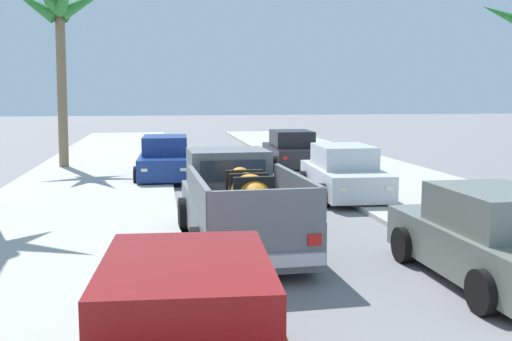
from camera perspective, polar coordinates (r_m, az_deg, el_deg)
sidewalk_left at (r=15.84m, az=-17.28°, el=-3.70°), size 5.29×60.00×0.12m
sidewalk_right at (r=17.51m, az=17.08°, el=-2.66°), size 5.29×60.00×0.12m
curb_left at (r=15.72m, az=-12.77°, el=-3.67°), size 0.16×60.00×0.10m
curb_right at (r=16.99m, az=13.30°, el=-2.86°), size 0.16×60.00×0.10m
pickup_truck at (r=11.82m, az=-1.67°, el=-3.36°), size 2.34×5.27×1.80m
car_left_near at (r=24.22m, az=3.41°, el=1.93°), size 2.11×4.30×1.54m
car_right_near at (r=17.40m, az=8.48°, el=-0.29°), size 2.17×4.32×1.54m
car_left_mid at (r=21.20m, az=-8.75°, el=1.08°), size 2.14×4.31×1.54m
car_right_mid at (r=10.25m, az=21.82°, el=-6.16°), size 2.07×4.28×1.54m
palm_tree_right_fore at (r=25.26m, az=-18.48°, el=13.88°), size 4.17×3.59×7.39m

